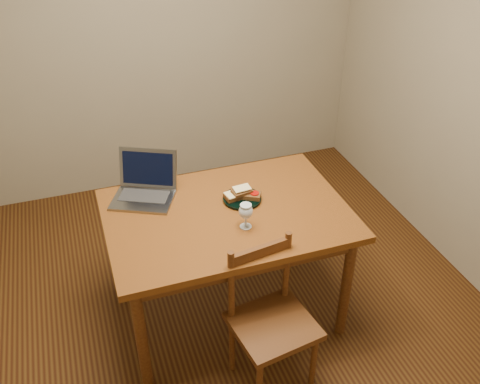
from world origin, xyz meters
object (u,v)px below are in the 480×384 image
object	(u,v)px
table	(227,225)
chair	(271,315)
milk_glass	(246,216)
laptop	(145,185)
plate	(242,199)

from	to	relation	value
table	chair	bearing A→B (deg)	-83.51
chair	milk_glass	xyz separation A→B (m)	(-0.01, 0.37, 0.36)
chair	laptop	bearing A→B (deg)	109.08
laptop	table	bearing A→B (deg)	-13.36
laptop	plate	bearing A→B (deg)	0.86
milk_glass	plate	bearing A→B (deg)	75.20
table	milk_glass	distance (m)	0.23
plate	laptop	world-z (taller)	laptop
plate	milk_glass	xyz separation A→B (m)	(-0.06, -0.24, 0.06)
chair	milk_glass	distance (m)	0.51
plate	table	bearing A→B (deg)	-145.10
plate	laptop	bearing A→B (deg)	154.62
table	laptop	size ratio (longest dim) A/B	3.04
table	plate	size ratio (longest dim) A/B	6.02
chair	plate	bearing A→B (deg)	76.16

